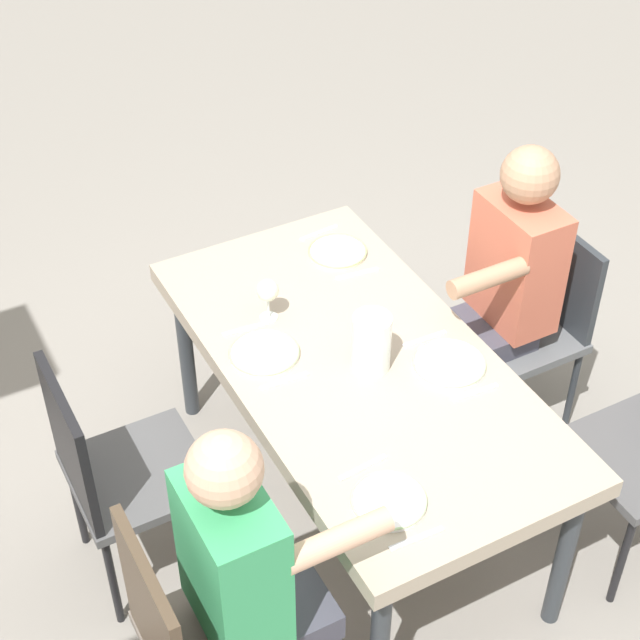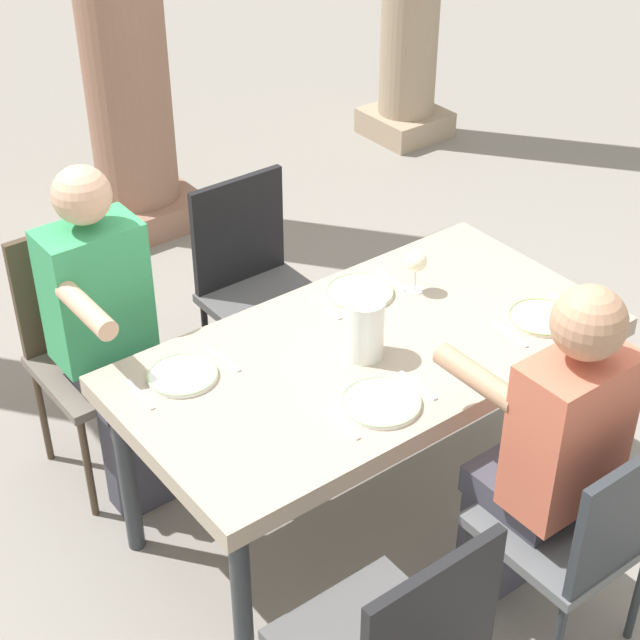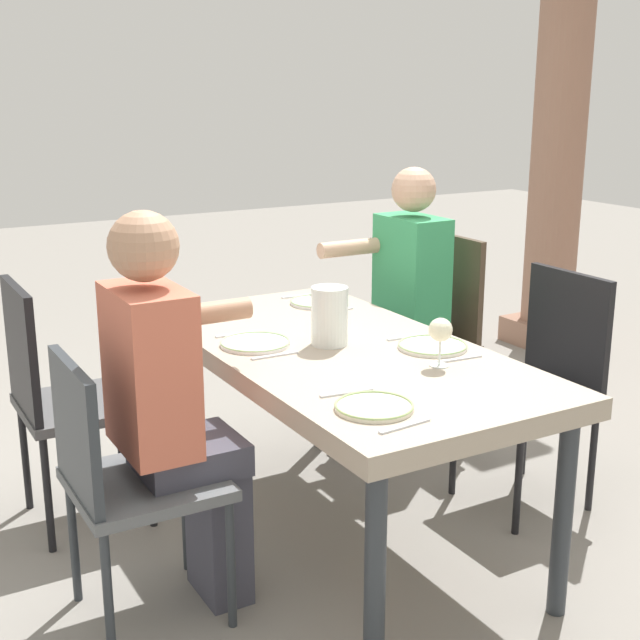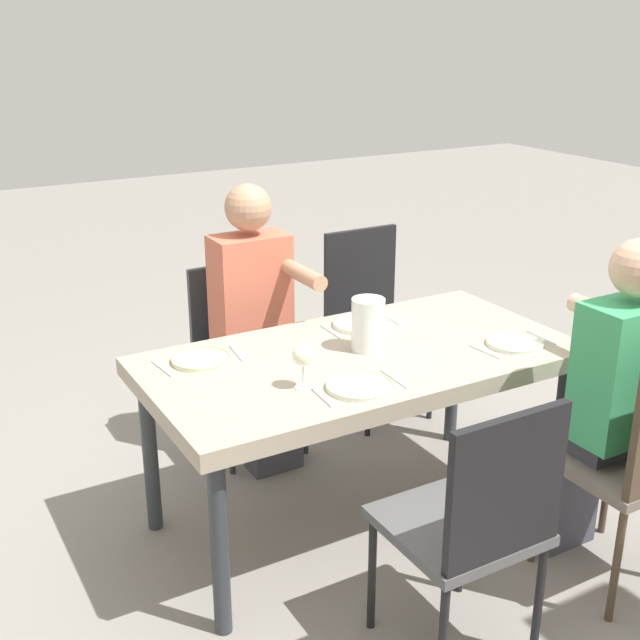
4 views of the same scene
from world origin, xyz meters
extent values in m
plane|color=gray|center=(0.00, 0.00, 0.00)|extent=(16.00, 16.00, 0.00)
cube|color=tan|center=(0.00, 0.00, 0.70)|extent=(1.67, 0.85, 0.07)
cylinder|color=#2D3338|center=(-0.75, 0.35, 0.33)|extent=(0.06, 0.06, 0.67)
cylinder|color=#2D3338|center=(0.75, 0.35, 0.33)|extent=(0.06, 0.06, 0.67)
cylinder|color=#2D3338|center=(-0.75, -0.35, 0.33)|extent=(0.06, 0.06, 0.67)
cylinder|color=#2D3338|center=(0.75, -0.35, 0.33)|extent=(0.06, 0.06, 0.67)
cube|color=#6A6158|center=(-0.61, 0.77, 0.47)|extent=(0.44, 0.44, 0.04)
cylinder|color=#473828|center=(-0.80, 0.58, 0.22)|extent=(0.03, 0.03, 0.45)
cylinder|color=#473828|center=(-0.42, 0.58, 0.22)|extent=(0.03, 0.03, 0.45)
cylinder|color=#473828|center=(-0.42, 0.96, 0.22)|extent=(0.03, 0.03, 0.45)
cube|color=#4F4F50|center=(-0.61, -0.77, 0.46)|extent=(0.44, 0.44, 0.04)
cube|color=black|center=(-0.61, -0.97, 0.70)|extent=(0.42, 0.03, 0.48)
cylinder|color=black|center=(-0.42, -0.58, 0.22)|extent=(0.03, 0.03, 0.44)
cylinder|color=black|center=(-0.80, -0.58, 0.22)|extent=(0.03, 0.03, 0.44)
cylinder|color=black|center=(-0.42, -0.96, 0.22)|extent=(0.03, 0.03, 0.44)
cylinder|color=black|center=(-0.80, -0.96, 0.22)|extent=(0.03, 0.03, 0.44)
cube|color=#4F4F50|center=(0.12, 0.77, 0.45)|extent=(0.44, 0.44, 0.04)
cube|color=black|center=(0.12, 0.97, 0.69)|extent=(0.42, 0.03, 0.47)
cylinder|color=black|center=(-0.07, 0.58, 0.22)|extent=(0.03, 0.03, 0.44)
cylinder|color=black|center=(0.31, 0.58, 0.22)|extent=(0.03, 0.03, 0.44)
cylinder|color=black|center=(-0.07, 0.96, 0.22)|extent=(0.03, 0.03, 0.44)
cube|color=#5B5E61|center=(0.12, -0.77, 0.45)|extent=(0.44, 0.44, 0.04)
cube|color=#2D3338|center=(0.12, -0.97, 0.66)|extent=(0.42, 0.03, 0.42)
cylinder|color=#2D3338|center=(0.31, -0.58, 0.22)|extent=(0.03, 0.03, 0.43)
cylinder|color=#2D3338|center=(-0.07, -0.58, 0.22)|extent=(0.03, 0.03, 0.43)
cylinder|color=#2D3338|center=(0.31, -0.96, 0.22)|extent=(0.03, 0.03, 0.43)
cylinder|color=#2D3338|center=(-0.07, -0.96, 0.22)|extent=(0.03, 0.03, 0.43)
cube|color=#3F3F4C|center=(-0.61, 0.53, 0.23)|extent=(0.24, 0.14, 0.46)
cube|color=#3F3F4C|center=(-0.61, 0.62, 0.51)|extent=(0.28, 0.32, 0.10)
cube|color=#389E60|center=(-0.61, 0.73, 0.81)|extent=(0.34, 0.20, 0.50)
sphere|color=tan|center=(-0.61, 0.73, 1.18)|extent=(0.20, 0.20, 0.20)
cylinder|color=tan|center=(-0.75, 0.49, 0.92)|extent=(0.07, 0.30, 0.07)
cube|color=#3F3F4C|center=(0.12, -0.54, 0.23)|extent=(0.24, 0.14, 0.46)
cube|color=#3F3F4C|center=(0.12, -0.63, 0.51)|extent=(0.28, 0.32, 0.10)
cube|color=#CC664C|center=(0.12, -0.74, 0.81)|extent=(0.34, 0.20, 0.50)
sphere|color=tan|center=(0.12, -0.74, 1.18)|extent=(0.21, 0.21, 0.21)
cylinder|color=tan|center=(-0.02, -0.50, 0.92)|extent=(0.07, 0.30, 0.07)
cylinder|color=white|center=(-0.58, 0.23, 0.74)|extent=(0.22, 0.22, 0.01)
torus|color=#A9CD91|center=(-0.58, 0.23, 0.75)|extent=(0.22, 0.22, 0.01)
cube|color=silver|center=(-0.73, 0.23, 0.74)|extent=(0.02, 0.17, 0.01)
cube|color=silver|center=(-0.43, 0.23, 0.74)|extent=(0.03, 0.17, 0.01)
cylinder|color=white|center=(-0.17, -0.25, 0.74)|extent=(0.25, 0.25, 0.01)
torus|color=#A9CD91|center=(-0.17, -0.25, 0.75)|extent=(0.25, 0.25, 0.01)
cube|color=silver|center=(-0.32, -0.25, 0.74)|extent=(0.03, 0.17, 0.01)
cube|color=silver|center=(-0.02, -0.25, 0.74)|extent=(0.02, 0.17, 0.01)
cylinder|color=white|center=(0.17, 0.27, 0.74)|extent=(0.24, 0.24, 0.01)
torus|color=#A4C786|center=(0.17, 0.27, 0.75)|extent=(0.24, 0.24, 0.01)
cylinder|color=white|center=(0.34, 0.17, 0.74)|extent=(0.06, 0.06, 0.00)
cylinder|color=white|center=(0.34, 0.17, 0.78)|extent=(0.01, 0.01, 0.08)
sphere|color=#F2EFCC|center=(0.34, 0.17, 0.86)|extent=(0.08, 0.08, 0.08)
cube|color=silver|center=(0.02, 0.27, 0.74)|extent=(0.02, 0.17, 0.01)
cube|color=silver|center=(0.32, 0.27, 0.74)|extent=(0.03, 0.17, 0.01)
cylinder|color=silver|center=(0.56, -0.23, 0.74)|extent=(0.22, 0.22, 0.01)
torus|color=#A0BE77|center=(0.56, -0.23, 0.75)|extent=(0.23, 0.23, 0.01)
cube|color=silver|center=(0.41, -0.23, 0.74)|extent=(0.04, 0.17, 0.01)
cube|color=silver|center=(0.71, -0.23, 0.74)|extent=(0.03, 0.17, 0.01)
cylinder|color=white|center=(-0.05, -0.02, 0.84)|extent=(0.13, 0.13, 0.21)
cylinder|color=#EFEAC6|center=(-0.05, -0.02, 0.81)|extent=(0.12, 0.12, 0.14)
camera|label=1|loc=(-2.17, 1.31, 3.03)|focal=57.10mm
camera|label=2|loc=(-1.77, -2.06, 2.69)|focal=57.27mm
camera|label=3|loc=(2.49, -1.51, 1.63)|focal=48.78mm
camera|label=4|loc=(1.58, 2.45, 1.95)|focal=45.94mm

